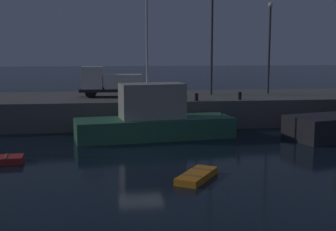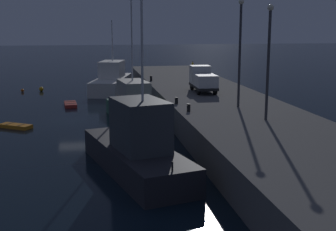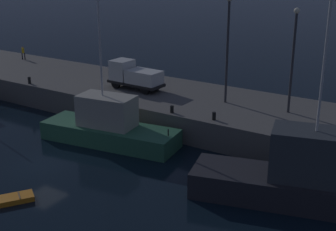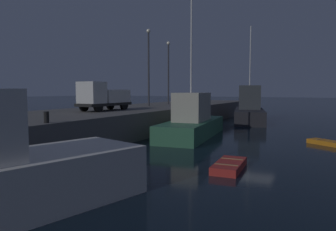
# 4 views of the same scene
# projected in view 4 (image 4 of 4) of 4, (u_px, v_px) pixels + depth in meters

# --- Properties ---
(ground_plane) EXTENTS (320.00, 320.00, 0.00)m
(ground_plane) POSITION_uv_depth(u_px,v_px,m) (256.00, 145.00, 22.71)
(ground_plane) COLOR black
(pier_quay) EXTENTS (61.57, 9.93, 2.17)m
(pier_quay) POSITION_uv_depth(u_px,v_px,m) (110.00, 121.00, 28.96)
(pier_quay) COLOR #5B5956
(pier_quay) RESTS_ON ground
(fishing_boat_blue) EXTENTS (11.09, 4.71, 12.16)m
(fishing_boat_blue) POSITION_uv_depth(u_px,v_px,m) (192.00, 121.00, 26.48)
(fishing_boat_blue) COLOR #2D6647
(fishing_boat_blue) RESTS_ON ground
(fishing_boat_white) EXTENTS (11.78, 6.13, 12.02)m
(fishing_boat_white) POSITION_uv_depth(u_px,v_px,m) (249.00, 110.00, 38.90)
(fishing_boat_white) COLOR #232328
(fishing_boat_white) RESTS_ON ground
(dinghy_orange_near) EXTENTS (3.19, 1.52, 0.42)m
(dinghy_orange_near) POSITION_uv_depth(u_px,v_px,m) (229.00, 166.00, 15.60)
(dinghy_orange_near) COLOR #B22823
(dinghy_orange_near) RESTS_ON ground
(rowboat_white_mid) EXTENTS (2.47, 3.00, 0.36)m
(rowboat_white_mid) POSITION_uv_depth(u_px,v_px,m) (329.00, 143.00, 22.49)
(rowboat_white_mid) COLOR orange
(rowboat_white_mid) RESTS_ON ground
(lamp_post_west) EXTENTS (0.44, 0.44, 8.61)m
(lamp_post_west) POSITION_uv_depth(u_px,v_px,m) (149.00, 62.00, 34.93)
(lamp_post_west) COLOR #38383D
(lamp_post_west) RESTS_ON pier_quay
(lamp_post_east) EXTENTS (0.44, 0.44, 7.97)m
(lamp_post_east) POSITION_uv_depth(u_px,v_px,m) (168.00, 68.00, 39.72)
(lamp_post_east) COLOR #38383D
(lamp_post_east) RESTS_ON pier_quay
(utility_truck) EXTENTS (5.33, 2.09, 2.50)m
(utility_truck) POSITION_uv_depth(u_px,v_px,m) (103.00, 97.00, 27.16)
(utility_truck) COLOR black
(utility_truck) RESTS_ON pier_quay
(bollard_west) EXTENTS (0.28, 0.28, 0.64)m
(bollard_west) POSITION_uv_depth(u_px,v_px,m) (46.00, 117.00, 17.05)
(bollard_west) COLOR black
(bollard_west) RESTS_ON pier_quay
(bollard_central) EXTENTS (0.28, 0.28, 0.57)m
(bollard_central) POSITION_uv_depth(u_px,v_px,m) (177.00, 105.00, 31.12)
(bollard_central) COLOR black
(bollard_central) RESTS_ON pier_quay
(bollard_east) EXTENTS (0.28, 0.28, 0.60)m
(bollard_east) POSITION_uv_depth(u_px,v_px,m) (189.00, 104.00, 34.33)
(bollard_east) COLOR black
(bollard_east) RESTS_ON pier_quay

